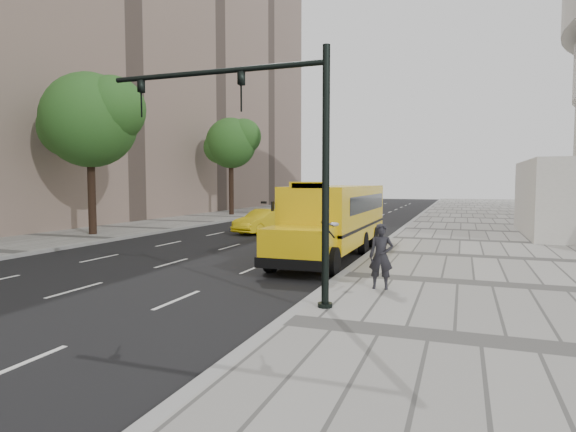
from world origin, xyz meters
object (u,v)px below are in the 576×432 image
(tree_b, at_px, (91,119))
(pedestrian, at_px, (381,256))
(school_bus, at_px, (337,214))
(tree_c, at_px, (232,143))
(taxi_near, at_px, (292,234))
(taxi_far, at_px, (264,221))
(traffic_signal, at_px, (271,145))

(tree_b, relative_size, pedestrian, 5.05)
(school_bus, bearing_deg, tree_b, 173.29)
(tree_b, bearing_deg, tree_c, 90.05)
(tree_c, height_order, school_bus, tree_c)
(taxi_near, bearing_deg, tree_c, 130.00)
(tree_c, bearing_deg, school_bus, -52.71)
(taxi_near, bearing_deg, pedestrian, -49.28)
(taxi_far, xyz_separation_m, traffic_signal, (7.14, -16.41, 3.35))
(tree_b, distance_m, taxi_near, 13.82)
(school_bus, relative_size, pedestrian, 6.21)
(taxi_far, bearing_deg, pedestrian, -40.27)
(tree_c, bearing_deg, traffic_signal, -61.67)
(school_bus, height_order, traffic_signal, traffic_signal)
(taxi_near, xyz_separation_m, traffic_signal, (3.19, -10.50, 3.43))
(tree_c, relative_size, pedestrian, 4.86)
(tree_b, bearing_deg, school_bus, -6.71)
(school_bus, xyz_separation_m, traffic_signal, (0.69, -9.36, 2.33))
(tree_b, height_order, traffic_signal, tree_b)
(taxi_far, bearing_deg, taxi_near, -40.82)
(tree_b, xyz_separation_m, taxi_near, (12.40, -0.61, -6.08))
(taxi_far, distance_m, pedestrian, 16.87)
(taxi_far, bearing_deg, traffic_signal, -51.03)
(taxi_far, bearing_deg, tree_b, -132.44)
(taxi_near, height_order, traffic_signal, traffic_signal)
(school_bus, relative_size, traffic_signal, 1.81)
(school_bus, xyz_separation_m, taxi_far, (-6.45, 7.05, -1.03))
(tree_b, distance_m, pedestrian, 20.71)
(tree_b, relative_size, taxi_near, 2.42)
(tree_b, xyz_separation_m, tree_c, (-0.01, 17.83, 0.03))
(tree_c, distance_m, taxi_near, 23.05)
(school_bus, distance_m, taxi_near, 2.96)
(taxi_near, xyz_separation_m, taxi_far, (-3.95, 5.91, 0.08))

